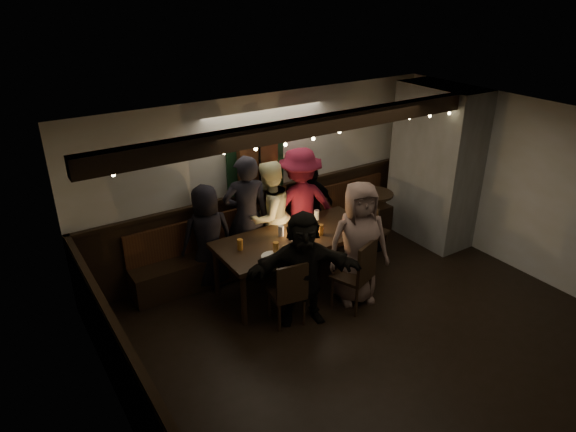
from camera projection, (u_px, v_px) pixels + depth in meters
room at (363, 200)px, 7.70m from camera, size 6.02×5.01×2.62m
dining_table at (296, 241)px, 7.21m from camera, size 2.29×0.98×0.99m
chair_near_left at (289, 290)px, 6.47m from camera, size 0.49×0.49×0.94m
chair_near_right at (359, 271)px, 6.79m from camera, size 0.60×0.60×1.02m
chair_end at (368, 229)px, 8.00m from camera, size 0.55×0.55×0.97m
high_top at (373, 213)px, 8.39m from camera, size 0.60×0.60×0.96m
person_a at (207, 236)px, 7.29m from camera, size 0.80×0.56×1.53m
person_b at (247, 217)px, 7.48m from camera, size 0.79×0.63×1.87m
person_c at (269, 216)px, 7.69m from camera, size 0.99×0.86×1.71m
person_d at (300, 206)px, 7.90m from camera, size 1.29×0.89×1.83m
person_e at (311, 210)px, 8.11m from camera, size 0.94×0.48×1.54m
person_f at (303, 269)px, 6.47m from camera, size 1.50×1.01×1.55m
person_g at (358, 243)px, 6.88m from camera, size 0.99×0.80×1.74m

